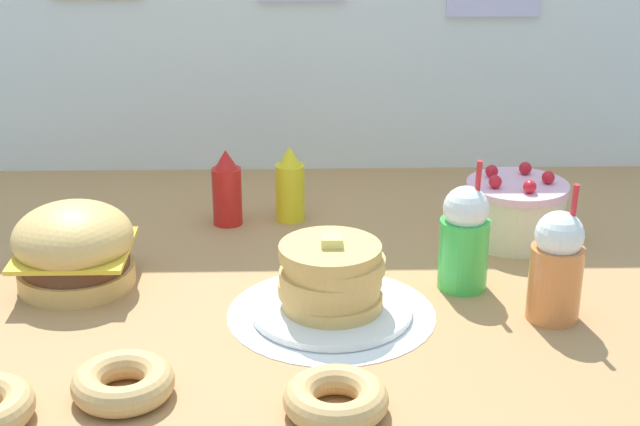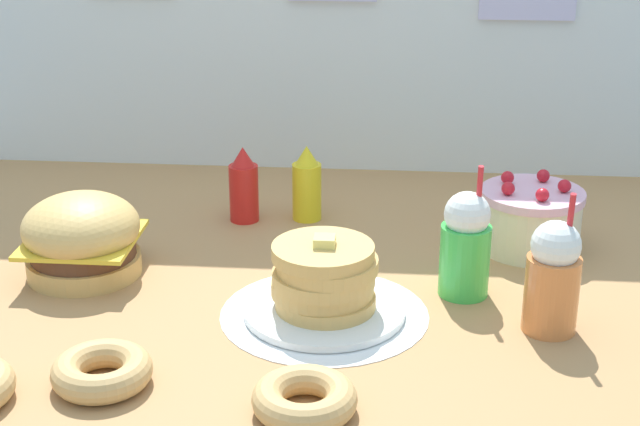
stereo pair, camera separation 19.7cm
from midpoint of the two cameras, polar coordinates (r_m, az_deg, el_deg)
name	(u,v)px [view 2 (the right image)]	position (r m, az deg, el deg)	size (l,w,h in m)	color
ground_plane	(293,318)	(1.94, 1.32, -6.33)	(2.18, 1.84, 0.02)	#B27F4C
doily_mat	(324,314)	(1.93, 3.21, -6.08)	(0.42, 0.42, 0.00)	white
burger	(82,237)	(2.11, -11.38, -1.47)	(0.25, 0.25, 0.18)	#DBA859
pancake_stack	(324,283)	(1.90, 3.24, -4.26)	(0.32, 0.32, 0.17)	white
layer_cake	(531,219)	(2.28, 14.84, -0.38)	(0.24, 0.24, 0.17)	beige
ketchup_bottle	(244,187)	(2.36, -2.17, 1.53)	(0.07, 0.07, 0.19)	red
mustard_bottle	(307,185)	(2.37, 1.60, 1.61)	(0.07, 0.07, 0.19)	yellow
cream_soda_cup	(466,244)	(2.01, 11.44, -1.90)	(0.10, 0.10, 0.29)	green
orange_float_cup	(553,277)	(1.90, 16.59, -3.75)	(0.10, 0.10, 0.29)	orange
donut_chocolate	(102,370)	(1.71, -9.59, -9.28)	(0.18, 0.18, 0.05)	tan
donut_vanilla	(305,398)	(1.61, 2.64, -11.01)	(0.18, 0.18, 0.05)	tan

